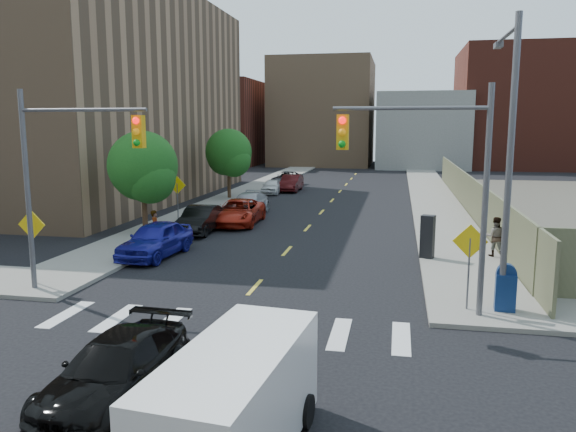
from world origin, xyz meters
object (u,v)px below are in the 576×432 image
at_px(parked_car_white, 272,186).
at_px(parked_car_black, 200,220).
at_px(parked_car_blue, 156,239).
at_px(pedestrian_west, 155,228).
at_px(parked_car_silver, 248,204).
at_px(mailbox, 506,288).
at_px(parked_car_red, 238,212).
at_px(parked_car_maroon, 291,183).
at_px(pedestrian_east, 495,237).
at_px(parked_car_grey, 287,179).
at_px(black_sedan, 116,370).
at_px(payphone, 428,237).
at_px(cargo_van, 238,399).

bearing_deg(parked_car_white, parked_car_black, -91.47).
height_order(parked_car_blue, pedestrian_west, pedestrian_west).
distance_m(parked_car_silver, mailbox, 21.54).
distance_m(parked_car_red, parked_car_silver, 3.51).
bearing_deg(parked_car_silver, parked_car_maroon, 90.59).
bearing_deg(parked_car_maroon, pedestrian_west, -94.87).
bearing_deg(parked_car_red, pedestrian_west, -109.02).
bearing_deg(pedestrian_east, parked_car_grey, -57.08).
xyz_separation_m(black_sedan, pedestrian_east, (10.00, 14.86, 0.34)).
height_order(payphone, pedestrian_west, payphone).
relative_size(parked_car_grey, cargo_van, 1.02).
distance_m(mailbox, payphone, 6.99).
relative_size(parked_car_silver, pedestrian_west, 2.95).
height_order(parked_car_black, mailbox, mailbox).
xyz_separation_m(parked_car_silver, payphone, (10.83, -10.59, 0.36)).
bearing_deg(pedestrian_west, pedestrian_east, -101.39).
height_order(parked_car_red, parked_car_silver, parked_car_red).
bearing_deg(pedestrian_west, parked_car_red, -30.76).
bearing_deg(mailbox, parked_car_silver, 131.56).
xyz_separation_m(parked_car_white, parked_car_maroon, (1.23, 2.18, 0.09)).
relative_size(parked_car_silver, pedestrian_east, 2.83).
height_order(cargo_van, pedestrian_east, cargo_van).
bearing_deg(parked_car_blue, parked_car_silver, 89.94).
bearing_deg(mailbox, cargo_van, -119.08).
relative_size(parked_car_black, cargo_van, 0.93).
distance_m(parked_car_maroon, parked_car_grey, 4.44).
bearing_deg(parked_car_maroon, parked_car_blue, -92.76).
bearing_deg(black_sedan, parked_car_red, 101.76).
distance_m(parked_car_blue, pedestrian_west, 1.93).
bearing_deg(parked_car_red, mailbox, -49.76).
bearing_deg(cargo_van, parked_car_red, 111.99).
distance_m(parked_car_black, parked_car_maroon, 19.97).
height_order(parked_car_black, parked_car_red, parked_car_red).
xyz_separation_m(parked_car_white, black_sedan, (4.70, -35.95, 0.04)).
bearing_deg(parked_car_blue, parked_car_grey, 94.51).
relative_size(black_sedan, pedestrian_west, 2.78).
relative_size(parked_car_red, parked_car_maroon, 1.21).
height_order(parked_car_maroon, black_sedan, parked_car_maroon).
bearing_deg(parked_car_grey, parked_car_blue, -85.60).
relative_size(parked_car_red, mailbox, 3.58).
distance_m(parked_car_black, pedestrian_west, 4.08).
distance_m(payphone, pedestrian_east, 3.03).
bearing_deg(cargo_van, parked_car_white, 107.66).
bearing_deg(parked_car_grey, pedestrian_west, -87.22).
bearing_deg(black_sedan, cargo_van, -23.49).
relative_size(parked_car_blue, mailbox, 3.14).
bearing_deg(payphone, parked_car_grey, 130.35).
height_order(parked_car_white, pedestrian_east, pedestrian_east).
bearing_deg(parked_car_blue, black_sedan, -64.84).
bearing_deg(parked_car_white, parked_car_silver, -86.60).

